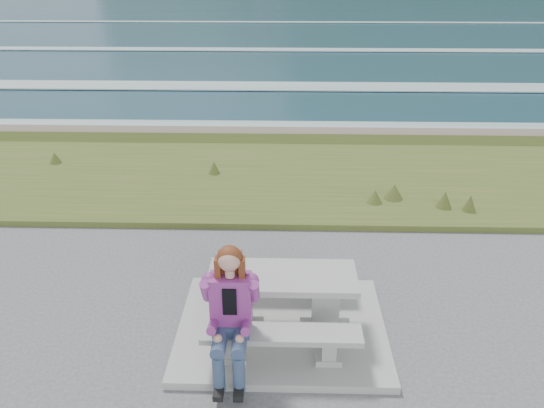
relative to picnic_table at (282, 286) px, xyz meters
name	(u,v)px	position (x,y,z in m)	size (l,w,h in m)	color
concrete_slab	(282,328)	(0.00, 0.00, -0.63)	(2.60, 2.10, 0.10)	#A0A09A
picnic_table	(282,286)	(0.00, 0.00, 0.00)	(1.80, 0.75, 0.75)	#A0A09A
bench_landward	(281,339)	(0.00, -0.70, -0.23)	(1.80, 0.35, 0.45)	#A0A09A
bench_seaward	(283,271)	(0.00, 0.70, -0.23)	(1.80, 0.35, 0.45)	#A0A09A
grass_verge	(284,181)	(0.00, 5.00, -0.68)	(160.00, 4.50, 0.22)	#3A501E
shore_drop	(285,139)	(0.00, 7.90, -0.68)	(160.00, 0.80, 2.20)	brown
ocean	(287,74)	(0.00, 25.09, -2.42)	(1600.00, 1600.00, 0.09)	#1C4051
seated_woman	(230,331)	(-0.55, -0.84, -0.03)	(0.45, 0.78, 1.51)	navy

